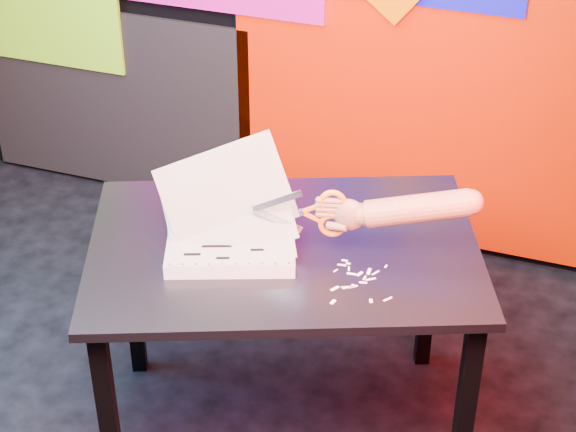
% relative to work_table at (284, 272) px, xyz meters
% --- Properties ---
extents(room, '(3.01, 3.01, 2.71)m').
position_rel_work_table_xyz_m(room, '(-0.48, -0.27, 0.70)').
color(room, black).
rests_on(room, ground).
extents(backdrop, '(2.88, 0.05, 2.08)m').
position_rel_work_table_xyz_m(backdrop, '(-0.42, 1.19, 0.30)').
color(backdrop, red).
rests_on(backdrop, ground).
extents(work_table, '(1.34, 1.13, 0.75)m').
position_rel_work_table_xyz_m(work_table, '(0.00, 0.00, 0.00)').
color(work_table, black).
rests_on(work_table, ground).
extents(printout_stack, '(0.46, 0.38, 0.35)m').
position_rel_work_table_xyz_m(printout_stack, '(-0.14, -0.08, 0.13)').
color(printout_stack, silver).
rests_on(printout_stack, work_table).
extents(scissors, '(0.26, 0.07, 0.16)m').
position_rel_work_table_xyz_m(scissors, '(0.13, -0.00, 0.24)').
color(scissors, silver).
rests_on(scissors, printout_stack).
extents(hand_forearm, '(0.44, 0.15, 0.15)m').
position_rel_work_table_xyz_m(hand_forearm, '(0.34, 0.05, 0.27)').
color(hand_forearm, '#AE6D4B').
rests_on(hand_forearm, work_table).
extents(paper_clippings, '(0.19, 0.22, 0.00)m').
position_rel_work_table_xyz_m(paper_clippings, '(0.25, -0.09, 0.10)').
color(paper_clippings, white).
rests_on(paper_clippings, work_table).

